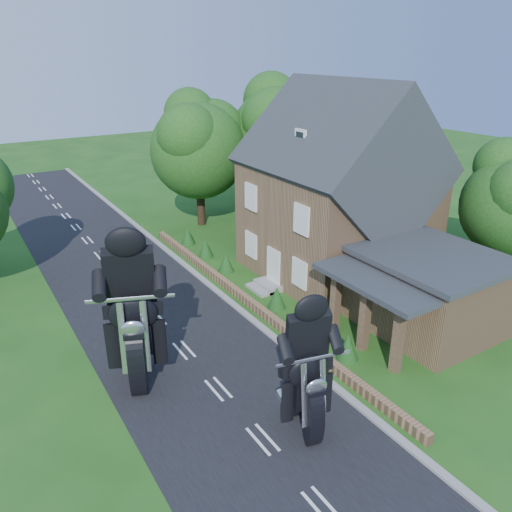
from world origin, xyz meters
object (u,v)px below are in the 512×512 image
motorcycle_lead (304,411)px  motorcycle_follow (139,360)px  garden_wall (248,301)px  house (338,195)px  annex (426,290)px

motorcycle_lead → motorcycle_follow: 6.41m
motorcycle_lead → garden_wall: bearing=-96.6°
house → motorcycle_lead: (-9.13, -9.33, -3.59)m
house → annex: (-0.62, -6.80, -2.58)m
garden_wall → annex: size_ratio=3.12×
garden_wall → house: size_ratio=2.15×
annex → motorcycle_lead: bearing=-163.4°
annex → motorcycle_lead: size_ratio=4.37×
garden_wall → motorcycle_follow: size_ratio=11.11×
annex → motorcycle_follow: annex is taller
motorcycle_lead → motorcycle_follow: motorcycle_follow is taller
garden_wall → motorcycle_follow: (-6.51, -3.01, 0.72)m
motorcycle_lead → motorcycle_follow: size_ratio=0.81×
annex → motorcycle_follow: (-12.08, 2.79, -0.85)m
house → motorcycle_lead: 13.54m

